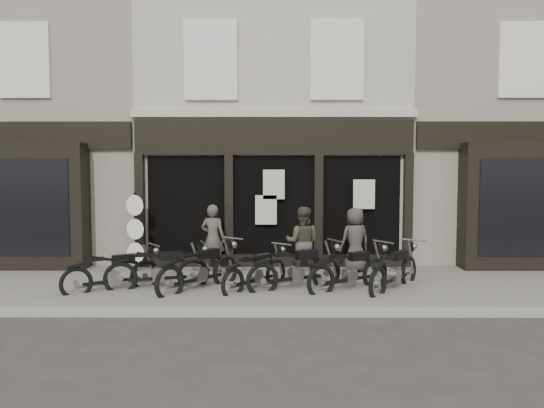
{
  "coord_description": "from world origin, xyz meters",
  "views": [
    {
      "loc": [
        -0.0,
        -10.69,
        2.69
      ],
      "look_at": [
        -0.04,
        1.6,
        1.83
      ],
      "focal_mm": 35.0,
      "sensor_mm": 36.0,
      "label": 1
    }
  ],
  "objects_px": {
    "motorcycle_4": "(296,273)",
    "motorcycle_6": "(395,274)",
    "motorcycle_3": "(256,275)",
    "motorcycle_1": "(159,273)",
    "motorcycle_5": "(350,274)",
    "man_right": "(355,240)",
    "motorcycle_2": "(200,273)",
    "motorcycle_0": "(113,276)",
    "man_left": "(213,238)",
    "man_centre": "(302,242)",
    "advert_sign_post": "(135,236)"
  },
  "relations": [
    {
      "from": "motorcycle_1",
      "to": "motorcycle_2",
      "type": "height_order",
      "value": "motorcycle_2"
    },
    {
      "from": "man_centre",
      "to": "man_right",
      "type": "distance_m",
      "value": 1.46
    },
    {
      "from": "motorcycle_1",
      "to": "motorcycle_4",
      "type": "distance_m",
      "value": 2.95
    },
    {
      "from": "motorcycle_2",
      "to": "motorcycle_0",
      "type": "bearing_deg",
      "value": 132.03
    },
    {
      "from": "motorcycle_3",
      "to": "motorcycle_6",
      "type": "distance_m",
      "value": 2.95
    },
    {
      "from": "motorcycle_5",
      "to": "man_left",
      "type": "distance_m",
      "value": 3.64
    },
    {
      "from": "motorcycle_4",
      "to": "man_right",
      "type": "height_order",
      "value": "man_right"
    },
    {
      "from": "motorcycle_0",
      "to": "motorcycle_4",
      "type": "height_order",
      "value": "motorcycle_4"
    },
    {
      "from": "motorcycle_2",
      "to": "motorcycle_5",
      "type": "relative_size",
      "value": 0.99
    },
    {
      "from": "man_right",
      "to": "motorcycle_2",
      "type": "bearing_deg",
      "value": 4.58
    },
    {
      "from": "motorcycle_1",
      "to": "motorcycle_5",
      "type": "distance_m",
      "value": 4.09
    },
    {
      "from": "man_right",
      "to": "motorcycle_6",
      "type": "bearing_deg",
      "value": 86.54
    },
    {
      "from": "motorcycle_2",
      "to": "motorcycle_3",
      "type": "distance_m",
      "value": 1.19
    },
    {
      "from": "man_right",
      "to": "advert_sign_post",
      "type": "height_order",
      "value": "advert_sign_post"
    },
    {
      "from": "motorcycle_4",
      "to": "man_left",
      "type": "height_order",
      "value": "man_left"
    },
    {
      "from": "motorcycle_4",
      "to": "man_left",
      "type": "relative_size",
      "value": 1.27
    },
    {
      "from": "motorcycle_2",
      "to": "motorcycle_3",
      "type": "relative_size",
      "value": 1.13
    },
    {
      "from": "motorcycle_2",
      "to": "man_left",
      "type": "height_order",
      "value": "man_left"
    },
    {
      "from": "motorcycle_6",
      "to": "man_centre",
      "type": "relative_size",
      "value": 1.15
    },
    {
      "from": "man_left",
      "to": "man_right",
      "type": "height_order",
      "value": "man_left"
    },
    {
      "from": "motorcycle_0",
      "to": "man_centre",
      "type": "relative_size",
      "value": 1.13
    },
    {
      "from": "motorcycle_1",
      "to": "motorcycle_5",
      "type": "bearing_deg",
      "value": -17.21
    },
    {
      "from": "man_right",
      "to": "motorcycle_3",
      "type": "bearing_deg",
      "value": 13.65
    },
    {
      "from": "motorcycle_2",
      "to": "man_centre",
      "type": "distance_m",
      "value": 2.57
    },
    {
      "from": "motorcycle_0",
      "to": "man_left",
      "type": "distance_m",
      "value": 2.74
    },
    {
      "from": "motorcycle_3",
      "to": "man_left",
      "type": "xyz_separation_m",
      "value": [
        -1.12,
        1.73,
        0.56
      ]
    },
    {
      "from": "motorcycle_2",
      "to": "motorcycle_4",
      "type": "relative_size",
      "value": 0.93
    },
    {
      "from": "motorcycle_0",
      "to": "man_left",
      "type": "bearing_deg",
      "value": 11.89
    },
    {
      "from": "motorcycle_5",
      "to": "man_right",
      "type": "distance_m",
      "value": 1.87
    },
    {
      "from": "motorcycle_2",
      "to": "motorcycle_5",
      "type": "bearing_deg",
      "value": -50.62
    },
    {
      "from": "man_left",
      "to": "motorcycle_2",
      "type": "bearing_deg",
      "value": 100.29
    },
    {
      "from": "motorcycle_1",
      "to": "advert_sign_post",
      "type": "xyz_separation_m",
      "value": [
        -0.94,
        1.73,
        0.59
      ]
    },
    {
      "from": "motorcycle_0",
      "to": "motorcycle_2",
      "type": "relative_size",
      "value": 0.96
    },
    {
      "from": "motorcycle_0",
      "to": "man_centre",
      "type": "bearing_deg",
      "value": -16.15
    },
    {
      "from": "motorcycle_4",
      "to": "man_right",
      "type": "relative_size",
      "value": 1.33
    },
    {
      "from": "motorcycle_1",
      "to": "man_right",
      "type": "relative_size",
      "value": 1.37
    },
    {
      "from": "motorcycle_6",
      "to": "advert_sign_post",
      "type": "bearing_deg",
      "value": 110.83
    },
    {
      "from": "motorcycle_0",
      "to": "motorcycle_4",
      "type": "distance_m",
      "value": 3.88
    },
    {
      "from": "man_left",
      "to": "man_right",
      "type": "relative_size",
      "value": 1.05
    },
    {
      "from": "motorcycle_5",
      "to": "advert_sign_post",
      "type": "distance_m",
      "value": 5.38
    },
    {
      "from": "motorcycle_1",
      "to": "motorcycle_3",
      "type": "distance_m",
      "value": 2.09
    },
    {
      "from": "motorcycle_5",
      "to": "motorcycle_2",
      "type": "bearing_deg",
      "value": 146.59
    },
    {
      "from": "motorcycle_6",
      "to": "motorcycle_4",
      "type": "bearing_deg",
      "value": 126.54
    },
    {
      "from": "motorcycle_2",
      "to": "motorcycle_5",
      "type": "distance_m",
      "value": 3.19
    },
    {
      "from": "man_left",
      "to": "motorcycle_3",
      "type": "bearing_deg",
      "value": 135.47
    },
    {
      "from": "motorcycle_3",
      "to": "motorcycle_5",
      "type": "bearing_deg",
      "value": -53.19
    },
    {
      "from": "motorcycle_4",
      "to": "man_left",
      "type": "distance_m",
      "value": 2.69
    },
    {
      "from": "motorcycle_4",
      "to": "advert_sign_post",
      "type": "xyz_separation_m",
      "value": [
        -3.89,
        1.75,
        0.58
      ]
    },
    {
      "from": "motorcycle_4",
      "to": "motorcycle_6",
      "type": "height_order",
      "value": "motorcycle_4"
    },
    {
      "from": "motorcycle_4",
      "to": "motorcycle_5",
      "type": "xyz_separation_m",
      "value": [
        1.14,
        -0.06,
        -0.01
      ]
    }
  ]
}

